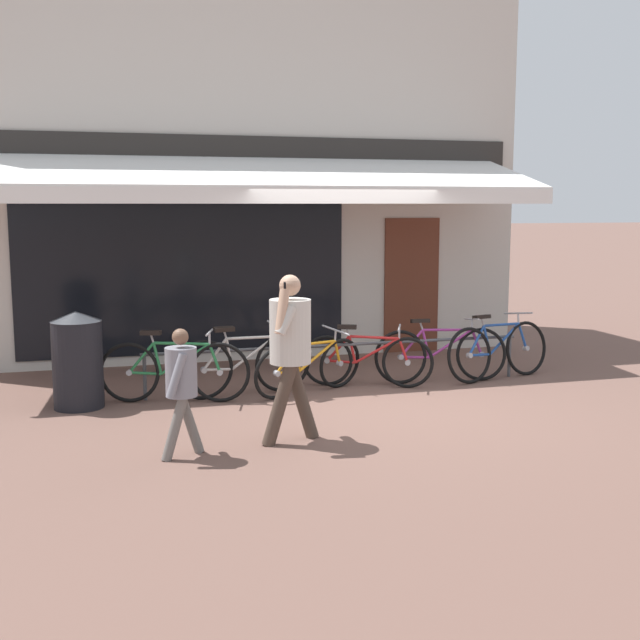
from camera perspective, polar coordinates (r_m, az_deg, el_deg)
ground_plane at (r=9.44m, az=4.03°, el=-5.96°), size 160.00×160.00×0.00m
shop_front at (r=13.35m, az=-6.38°, el=11.33°), size 8.59×4.87×6.10m
bike_rack_rail at (r=10.14m, az=1.35°, el=-2.11°), size 4.93×0.04×0.57m
bicycle_green at (r=9.56m, az=-10.33°, el=-3.53°), size 1.73×0.62×0.85m
bicycle_silver at (r=9.74m, az=-5.44°, el=-3.16°), size 1.74×0.52×0.88m
bicycle_orange at (r=9.82m, az=-0.79°, el=-3.28°), size 1.55×0.74×0.80m
bicycle_red at (r=10.22m, az=3.35°, el=-2.81°), size 1.56×0.76×0.79m
bicycle_purple at (r=10.61m, az=8.59°, el=-2.38°), size 1.81×0.52×0.86m
bicycle_blue at (r=10.93m, az=12.55°, el=-2.08°), size 1.73×0.72×0.90m
pedestrian_adult at (r=7.75m, az=-2.13°, el=-1.49°), size 0.63×0.61×1.66m
pedestrian_child at (r=7.44m, az=-9.83°, el=-4.21°), size 0.42×0.48×1.21m
litter_bin at (r=9.54m, az=-16.86°, el=-2.71°), size 0.57×0.57×1.11m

